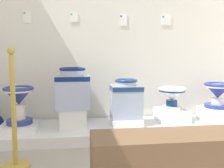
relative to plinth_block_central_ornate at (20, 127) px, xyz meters
name	(u,v)px	position (x,y,z in m)	size (l,w,h in m)	color
wall_back	(118,16)	(1.18, 0.49, 1.30)	(3.62, 0.06, 2.90)	silver
display_platform	(124,130)	(1.18, 0.05, -0.09)	(2.97, 0.78, 0.12)	white
plinth_block_central_ornate	(20,127)	(0.00, 0.00, 0.00)	(0.39, 0.37, 0.07)	white
antique_toilet_central_ornate	(19,99)	(0.00, 0.00, 0.31)	(0.32, 0.32, 0.41)	navy
plinth_block_tall_cobalt	(73,118)	(0.59, 0.03, 0.08)	(0.30, 0.30, 0.23)	white
antique_toilet_tall_cobalt	(73,87)	(0.59, 0.03, 0.43)	(0.38, 0.34, 0.46)	#A8B5DC
plinth_block_rightmost	(126,121)	(1.21, 0.06, 0.01)	(0.35, 0.36, 0.08)	white
antique_toilet_rightmost	(126,98)	(1.21, 0.06, 0.29)	(0.36, 0.30, 0.46)	#A1B3D1
plinth_block_slender_white	(171,115)	(1.81, 0.15, 0.04)	(0.36, 0.38, 0.15)	white
antique_toilet_slender_white	(172,95)	(1.81, 0.15, 0.30)	(0.34, 0.34, 0.28)	white
plinth_block_pale_glazed	(217,114)	(2.39, 0.10, 0.05)	(0.40, 0.33, 0.17)	white
antique_toilet_pale_glazed	(218,92)	(2.39, 0.10, 0.33)	(0.34, 0.34, 0.31)	navy
info_placard_first	(27,17)	(0.04, 0.45, 1.27)	(0.10, 0.01, 0.15)	white
info_placard_second	(74,17)	(0.61, 0.45, 1.27)	(0.10, 0.01, 0.12)	white
info_placard_third	(123,20)	(1.24, 0.45, 1.25)	(0.10, 0.01, 0.15)	white
info_placard_fourth	(166,20)	(1.82, 0.45, 1.26)	(0.13, 0.01, 0.14)	white
stanchion_post_near_left	(14,130)	(0.12, -0.73, 0.17)	(0.24, 0.24, 1.00)	gold
museum_bench	(168,162)	(1.26, -1.24, 0.05)	(1.06, 0.36, 0.40)	brown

